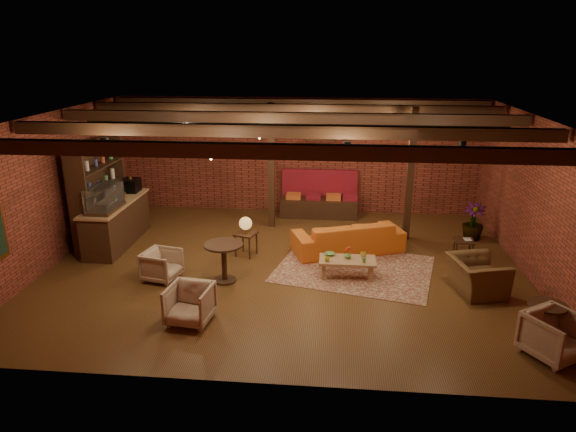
# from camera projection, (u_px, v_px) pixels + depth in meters

# --- Properties ---
(floor) EXTENTS (10.00, 10.00, 0.00)m
(floor) POSITION_uv_depth(u_px,v_px,m) (285.00, 267.00, 11.02)
(floor) COLOR #3D240F
(floor) RESTS_ON ground
(ceiling) EXTENTS (10.00, 8.00, 0.02)m
(ceiling) POSITION_uv_depth(u_px,v_px,m) (284.00, 117.00, 10.01)
(ceiling) COLOR black
(ceiling) RESTS_ON wall_back
(wall_back) EXTENTS (10.00, 0.02, 3.20)m
(wall_back) POSITION_uv_depth(u_px,v_px,m) (299.00, 156.00, 14.29)
(wall_back) COLOR maroon
(wall_back) RESTS_ON ground
(wall_front) EXTENTS (10.00, 0.02, 3.20)m
(wall_front) POSITION_uv_depth(u_px,v_px,m) (254.00, 280.00, 6.74)
(wall_front) COLOR maroon
(wall_front) RESTS_ON ground
(wall_left) EXTENTS (0.02, 8.00, 3.20)m
(wall_left) POSITION_uv_depth(u_px,v_px,m) (52.00, 190.00, 10.95)
(wall_left) COLOR maroon
(wall_left) RESTS_ON ground
(wall_right) EXTENTS (0.02, 8.00, 3.20)m
(wall_right) POSITION_uv_depth(u_px,v_px,m) (537.00, 202.00, 10.07)
(wall_right) COLOR maroon
(wall_right) RESTS_ON ground
(ceiling_beams) EXTENTS (9.80, 6.40, 0.22)m
(ceiling_beams) POSITION_uv_depth(u_px,v_px,m) (284.00, 123.00, 10.04)
(ceiling_beams) COLOR black
(ceiling_beams) RESTS_ON ceiling
(ceiling_pipe) EXTENTS (9.60, 0.12, 0.12)m
(ceiling_pipe) POSITION_uv_depth(u_px,v_px,m) (291.00, 123.00, 11.63)
(ceiling_pipe) COLOR black
(ceiling_pipe) RESTS_ON ceiling
(post_left) EXTENTS (0.16, 0.16, 3.20)m
(post_left) POSITION_uv_depth(u_px,v_px,m) (271.00, 167.00, 13.02)
(post_left) COLOR black
(post_left) RESTS_ON ground
(post_right) EXTENTS (0.16, 0.16, 3.20)m
(post_right) POSITION_uv_depth(u_px,v_px,m) (410.00, 175.00, 12.16)
(post_right) COLOR black
(post_right) RESTS_ON ground
(service_counter) EXTENTS (0.80, 2.50, 1.60)m
(service_counter) POSITION_uv_depth(u_px,v_px,m) (116.00, 212.00, 12.07)
(service_counter) COLOR black
(service_counter) RESTS_ON ground
(plant_counter) EXTENTS (0.35, 0.39, 0.30)m
(plant_counter) POSITION_uv_depth(u_px,v_px,m) (121.00, 193.00, 12.12)
(plant_counter) COLOR #337F33
(plant_counter) RESTS_ON service_counter
(shelving_hutch) EXTENTS (0.52, 2.00, 2.40)m
(shelving_hutch) POSITION_uv_depth(u_px,v_px,m) (99.00, 194.00, 12.07)
(shelving_hutch) COLOR black
(shelving_hutch) RESTS_ON ground
(banquette) EXTENTS (2.10, 0.70, 1.00)m
(banquette) POSITION_uv_depth(u_px,v_px,m) (319.00, 199.00, 14.16)
(banquette) COLOR maroon
(banquette) RESTS_ON ground
(service_sign) EXTENTS (0.86, 0.06, 0.30)m
(service_sign) POSITION_uv_depth(u_px,v_px,m) (320.00, 135.00, 13.15)
(service_sign) COLOR orange
(service_sign) RESTS_ON ceiling
(ceiling_spotlights) EXTENTS (6.40, 4.40, 0.28)m
(ceiling_spotlights) POSITION_uv_depth(u_px,v_px,m) (284.00, 134.00, 10.11)
(ceiling_spotlights) COLOR black
(ceiling_spotlights) RESTS_ON ceiling
(rug) EXTENTS (3.64, 3.09, 0.01)m
(rug) POSITION_uv_depth(u_px,v_px,m) (354.00, 269.00, 10.92)
(rug) COLOR maroon
(rug) RESTS_ON floor
(sofa) EXTENTS (2.66, 1.77, 0.72)m
(sofa) POSITION_uv_depth(u_px,v_px,m) (348.00, 237.00, 11.75)
(sofa) COLOR #CA5C1C
(sofa) RESTS_ON floor
(coffee_table) EXTENTS (1.15, 0.57, 0.64)m
(coffee_table) POSITION_uv_depth(u_px,v_px,m) (347.00, 261.00, 10.46)
(coffee_table) COLOR #916344
(coffee_table) RESTS_ON floor
(side_table_lamp) EXTENTS (0.55, 0.55, 0.91)m
(side_table_lamp) POSITION_uv_depth(u_px,v_px,m) (246.00, 226.00, 11.43)
(side_table_lamp) COLOR black
(side_table_lamp) RESTS_ON floor
(round_table_left) EXTENTS (0.77, 0.77, 0.81)m
(round_table_left) POSITION_uv_depth(u_px,v_px,m) (224.00, 256.00, 10.20)
(round_table_left) COLOR black
(round_table_left) RESTS_ON floor
(armchair_a) EXTENTS (0.75, 0.79, 0.68)m
(armchair_a) POSITION_uv_depth(u_px,v_px,m) (161.00, 264.00, 10.34)
(armchair_a) COLOR beige
(armchair_a) RESTS_ON floor
(armchair_b) EXTENTS (0.80, 0.76, 0.74)m
(armchair_b) POSITION_uv_depth(u_px,v_px,m) (190.00, 302.00, 8.74)
(armchair_b) COLOR beige
(armchair_b) RESTS_ON floor
(armchair_right) EXTENTS (0.90, 1.17, 0.91)m
(armchair_right) POSITION_uv_depth(u_px,v_px,m) (477.00, 270.00, 9.78)
(armchair_right) COLOR brown
(armchair_right) RESTS_ON floor
(side_table_book) EXTENTS (0.45, 0.45, 0.49)m
(side_table_book) POSITION_uv_depth(u_px,v_px,m) (464.00, 241.00, 11.28)
(side_table_book) COLOR black
(side_table_book) RESTS_ON floor
(round_table_right) EXTENTS (0.58, 0.58, 0.68)m
(round_table_right) POSITION_uv_depth(u_px,v_px,m) (546.00, 317.00, 8.10)
(round_table_right) COLOR black
(round_table_right) RESTS_ON floor
(armchair_far) EXTENTS (1.03, 1.02, 0.79)m
(armchair_far) POSITION_uv_depth(u_px,v_px,m) (555.00, 334.00, 7.74)
(armchair_far) COLOR beige
(armchair_far) RESTS_ON floor
(plant_tall) EXTENTS (2.03, 2.03, 2.75)m
(plant_tall) POSITION_uv_depth(u_px,v_px,m) (478.00, 185.00, 12.16)
(plant_tall) COLOR #4C7F4C
(plant_tall) RESTS_ON floor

